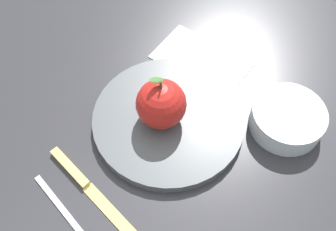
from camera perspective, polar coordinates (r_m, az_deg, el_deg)
ground_plane at (r=0.66m, az=-2.38°, el=-2.87°), size 2.40×2.40×0.00m
dinner_plate at (r=0.67m, az=-0.00°, el=-0.43°), size 0.26×0.26×0.02m
apple at (r=0.62m, az=-1.02°, el=1.73°), size 0.08×0.08×0.10m
side_bowl at (r=0.68m, az=17.30°, el=-0.27°), size 0.12×0.12×0.04m
knife at (r=0.63m, az=-11.45°, el=-10.67°), size 0.24×0.03×0.01m
linen_napkin at (r=0.76m, az=4.99°, el=8.22°), size 0.20×0.14×0.00m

